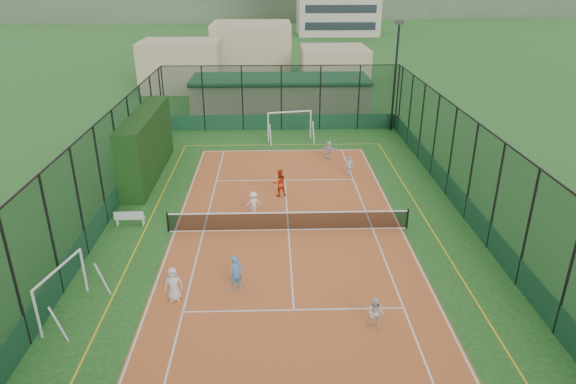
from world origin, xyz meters
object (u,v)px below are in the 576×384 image
(child_far_right, at_px, (350,166))
(child_far_back, at_px, (329,150))
(child_far_left, at_px, (253,203))
(futsal_goal_far, at_px, (290,126))
(child_near_left, at_px, (173,284))
(coach, at_px, (279,183))
(white_bench, at_px, (130,217))
(floodlight_ne, at_px, (395,77))
(clubhouse, at_px, (280,95))
(child_near_mid, at_px, (236,273))
(futsal_goal_near, at_px, (62,291))
(child_near_right, at_px, (376,313))

(child_far_right, xyz_separation_m, child_far_back, (-0.92, 3.18, -0.02))
(child_far_right, bearing_deg, child_far_left, 71.84)
(futsal_goal_far, xyz_separation_m, child_far_right, (3.41, -7.33, -0.43))
(child_near_left, relative_size, child_far_left, 1.17)
(child_far_right, distance_m, coach, 5.18)
(white_bench, xyz_separation_m, coach, (7.44, 3.32, 0.38))
(child_near_left, bearing_deg, floodlight_ne, 48.65)
(clubhouse, height_order, child_near_mid, clubhouse)
(child_far_right, bearing_deg, child_near_left, 86.23)
(child_far_left, distance_m, child_far_right, 7.60)
(floodlight_ne, distance_m, child_near_mid, 24.33)
(child_near_mid, height_order, child_far_right, child_near_mid)
(coach, bearing_deg, child_far_right, -163.90)
(clubhouse, distance_m, child_near_left, 27.97)
(white_bench, bearing_deg, child_near_left, -64.21)
(clubhouse, relative_size, futsal_goal_far, 4.62)
(child_near_mid, distance_m, child_far_back, 15.97)
(child_far_right, bearing_deg, floodlight_ne, -85.49)
(child_far_right, xyz_separation_m, coach, (-4.31, -2.86, 0.16))
(floodlight_ne, relative_size, child_far_back, 6.87)
(futsal_goal_far, relative_size, child_far_left, 2.77)
(coach, bearing_deg, child_far_left, 40.22)
(floodlight_ne, xyz_separation_m, clubhouse, (-8.60, 5.40, -2.55))
(white_bench, distance_m, futsal_goal_far, 15.89)
(futsal_goal_far, height_order, child_far_right, futsal_goal_far)
(clubhouse, distance_m, child_far_back, 12.26)
(child_near_mid, bearing_deg, clubhouse, 58.17)
(clubhouse, distance_m, child_near_mid, 27.04)
(futsal_goal_near, bearing_deg, coach, -24.32)
(child_far_left, height_order, child_far_right, child_far_right)
(clubhouse, xyz_separation_m, futsal_goal_near, (-8.42, -28.27, -0.64))
(child_near_left, xyz_separation_m, child_far_right, (8.49, 12.56, -0.08))
(white_bench, height_order, child_near_mid, child_near_mid)
(white_bench, bearing_deg, floodlight_ne, 42.66)
(futsal_goal_far, xyz_separation_m, child_near_mid, (-2.75, -19.23, -0.33))
(clubhouse, xyz_separation_m, white_bench, (-7.80, -21.21, -1.17))
(child_near_mid, distance_m, child_far_left, 6.88)
(white_bench, relative_size, child_near_mid, 1.00)
(futsal_goal_near, bearing_deg, child_near_left, -66.48)
(futsal_goal_far, xyz_separation_m, child_far_back, (2.48, -4.14, -0.45))
(child_near_left, distance_m, child_near_right, 7.60)
(futsal_goal_near, xyz_separation_m, child_near_mid, (6.21, 1.34, -0.21))
(coach, bearing_deg, floodlight_ne, -143.14)
(child_far_left, height_order, child_far_back, child_far_back)
(floodlight_ne, height_order, child_far_left, floodlight_ne)
(clubhouse, bearing_deg, coach, -91.16)
(child_near_right, relative_size, child_far_left, 1.02)
(clubhouse, bearing_deg, child_near_right, -84.56)
(floodlight_ne, bearing_deg, child_far_left, -125.18)
(child_near_mid, height_order, child_near_right, child_near_mid)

